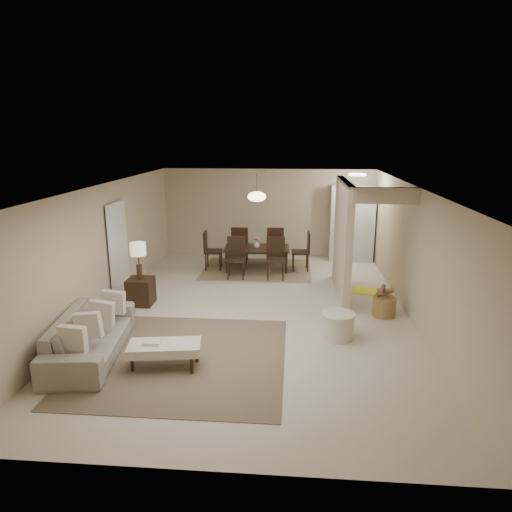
# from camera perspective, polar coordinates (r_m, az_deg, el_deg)

# --- Properties ---
(floor) EXTENTS (9.00, 9.00, 0.00)m
(floor) POSITION_cam_1_polar(r_m,az_deg,el_deg) (9.19, -0.15, -6.98)
(floor) COLOR beige
(floor) RESTS_ON ground
(ceiling) EXTENTS (9.00, 9.00, 0.00)m
(ceiling) POSITION_cam_1_polar(r_m,az_deg,el_deg) (8.58, -0.17, 8.72)
(ceiling) COLOR white
(ceiling) RESTS_ON back_wall
(back_wall) EXTENTS (6.00, 0.00, 6.00)m
(back_wall) POSITION_cam_1_polar(r_m,az_deg,el_deg) (13.19, 1.51, 5.42)
(back_wall) COLOR #C3B394
(back_wall) RESTS_ON floor
(left_wall) EXTENTS (0.00, 9.00, 9.00)m
(left_wall) POSITION_cam_1_polar(r_m,az_deg,el_deg) (9.53, -18.45, 0.93)
(left_wall) COLOR #C3B394
(left_wall) RESTS_ON floor
(right_wall) EXTENTS (0.00, 9.00, 9.00)m
(right_wall) POSITION_cam_1_polar(r_m,az_deg,el_deg) (9.06, 19.11, 0.18)
(right_wall) COLOR #C3B394
(right_wall) RESTS_ON floor
(partition) EXTENTS (0.15, 2.50, 2.50)m
(partition) POSITION_cam_1_polar(r_m,az_deg,el_deg) (10.04, 10.75, 2.13)
(partition) COLOR #C3B394
(partition) RESTS_ON floor
(doorway) EXTENTS (0.04, 0.90, 2.04)m
(doorway) POSITION_cam_1_polar(r_m,az_deg,el_deg) (10.11, -16.88, 0.49)
(doorway) COLOR black
(doorway) RESTS_ON floor
(pantry_cabinet) EXTENTS (1.20, 0.55, 2.10)m
(pantry_cabinet) POSITION_cam_1_polar(r_m,az_deg,el_deg) (12.97, 11.87, 4.04)
(pantry_cabinet) COLOR silver
(pantry_cabinet) RESTS_ON floor
(flush_light) EXTENTS (0.44, 0.44, 0.05)m
(flush_light) POSITION_cam_1_polar(r_m,az_deg,el_deg) (11.84, 12.54, 9.89)
(flush_light) COLOR white
(flush_light) RESTS_ON ceiling
(living_rug) EXTENTS (3.20, 3.20, 0.01)m
(living_rug) POSITION_cam_1_polar(r_m,az_deg,el_deg) (7.49, -9.10, -12.45)
(living_rug) COLOR brown
(living_rug) RESTS_ON floor
(sofa) EXTENTS (2.43, 1.20, 0.68)m
(sofa) POSITION_cam_1_polar(r_m,az_deg,el_deg) (7.82, -19.96, -9.27)
(sofa) COLOR gray
(sofa) RESTS_ON floor
(ottoman_bench) EXTENTS (1.14, 0.65, 0.39)m
(ottoman_bench) POSITION_cam_1_polar(r_m,az_deg,el_deg) (7.15, -11.36, -11.25)
(ottoman_bench) COLOR beige
(ottoman_bench) RESTS_ON living_rug
(side_table) EXTENTS (0.51, 0.51, 0.56)m
(side_table) POSITION_cam_1_polar(r_m,az_deg,el_deg) (9.79, -14.21, -4.31)
(side_table) COLOR black
(side_table) RESTS_ON floor
(table_lamp) EXTENTS (0.32, 0.32, 0.76)m
(table_lamp) POSITION_cam_1_polar(r_m,az_deg,el_deg) (9.56, -14.53, 0.46)
(table_lamp) COLOR #46321E
(table_lamp) RESTS_ON side_table
(round_pouf) EXTENTS (0.58, 0.58, 0.45)m
(round_pouf) POSITION_cam_1_polar(r_m,az_deg,el_deg) (8.11, 10.15, -8.57)
(round_pouf) COLOR beige
(round_pouf) RESTS_ON floor
(wicker_basket) EXTENTS (0.59, 0.59, 0.38)m
(wicker_basket) POSITION_cam_1_polar(r_m,az_deg,el_deg) (9.27, 15.71, -6.11)
(wicker_basket) COLOR olive
(wicker_basket) RESTS_ON floor
(dining_rug) EXTENTS (2.80, 2.10, 0.01)m
(dining_rug) POSITION_cam_1_polar(r_m,az_deg,el_deg) (11.97, 0.10, -1.69)
(dining_rug) COLOR #736347
(dining_rug) RESTS_ON floor
(dining_table) EXTENTS (1.72, 1.01, 0.59)m
(dining_table) POSITION_cam_1_polar(r_m,az_deg,el_deg) (11.89, 0.10, -0.35)
(dining_table) COLOR black
(dining_table) RESTS_ON dining_rug
(dining_chairs) EXTENTS (2.73, 2.02, 1.01)m
(dining_chairs) POSITION_cam_1_polar(r_m,az_deg,el_deg) (11.84, 0.10, 0.64)
(dining_chairs) COLOR black
(dining_chairs) RESTS_ON dining_rug
(vase) EXTENTS (0.18, 0.18, 0.16)m
(vase) POSITION_cam_1_polar(r_m,az_deg,el_deg) (11.80, 0.10, 1.41)
(vase) COLOR white
(vase) RESTS_ON dining_table
(yellow_mat) EXTENTS (0.94, 0.71, 0.01)m
(yellow_mat) POSITION_cam_1_polar(r_m,az_deg,el_deg) (10.63, 14.34, -4.33)
(yellow_mat) COLOR yellow
(yellow_mat) RESTS_ON floor
(pendant_light) EXTENTS (0.46, 0.46, 0.71)m
(pendant_light) POSITION_cam_1_polar(r_m,az_deg,el_deg) (11.57, 0.10, 7.44)
(pendant_light) COLOR #46321E
(pendant_light) RESTS_ON ceiling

